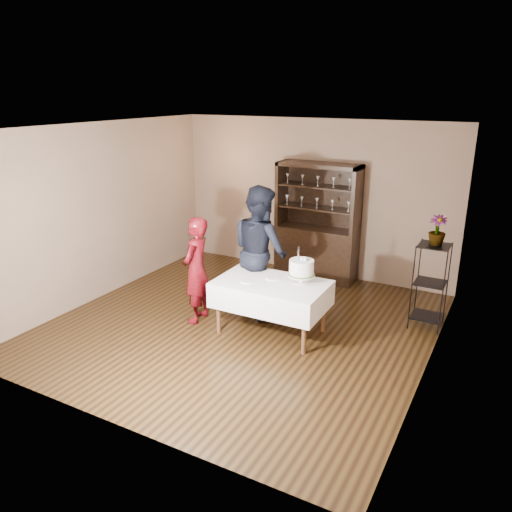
% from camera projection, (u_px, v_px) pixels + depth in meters
% --- Properties ---
extents(floor, '(5.00, 5.00, 0.00)m').
position_uv_depth(floor, '(242.00, 325.00, 7.03)').
color(floor, black).
rests_on(floor, ground).
extents(ceiling, '(5.00, 5.00, 0.00)m').
position_uv_depth(ceiling, '(240.00, 128.00, 6.17)').
color(ceiling, silver).
rests_on(ceiling, back_wall).
extents(back_wall, '(5.00, 0.02, 2.70)m').
position_uv_depth(back_wall, '(313.00, 198.00, 8.68)').
color(back_wall, brown).
rests_on(back_wall, floor).
extents(wall_left, '(0.02, 5.00, 2.70)m').
position_uv_depth(wall_left, '(102.00, 212.00, 7.73)').
color(wall_left, brown).
rests_on(wall_left, floor).
extents(wall_right, '(0.02, 5.00, 2.70)m').
position_uv_depth(wall_right, '(438.00, 262.00, 5.47)').
color(wall_right, brown).
rests_on(wall_right, floor).
extents(china_hutch, '(1.40, 0.48, 2.00)m').
position_uv_depth(china_hutch, '(317.00, 241.00, 8.60)').
color(china_hutch, black).
rests_on(china_hutch, floor).
extents(plant_etagere, '(0.42, 0.42, 1.20)m').
position_uv_depth(plant_etagere, '(430.00, 283.00, 6.79)').
color(plant_etagere, black).
rests_on(plant_etagere, floor).
extents(cake_table, '(1.48, 0.92, 0.73)m').
position_uv_depth(cake_table, '(271.00, 294.00, 6.65)').
color(cake_table, silver).
rests_on(cake_table, floor).
extents(woman, '(0.43, 0.60, 1.52)m').
position_uv_depth(woman, '(196.00, 270.00, 6.95)').
color(woman, black).
rests_on(woman, floor).
extents(man, '(1.16, 1.09, 1.90)m').
position_uv_depth(man, '(260.00, 250.00, 7.18)').
color(man, black).
rests_on(man, floor).
extents(cake, '(0.37, 0.37, 0.50)m').
position_uv_depth(cake, '(301.00, 269.00, 6.50)').
color(cake, white).
rests_on(cake, cake_table).
extents(plate_near, '(0.21, 0.21, 0.01)m').
position_uv_depth(plate_near, '(247.00, 281.00, 6.61)').
color(plate_near, white).
rests_on(plate_near, cake_table).
extents(plate_far, '(0.21, 0.21, 0.01)m').
position_uv_depth(plate_far, '(273.00, 278.00, 6.71)').
color(plate_far, white).
rests_on(plate_far, cake_table).
extents(potted_plant, '(0.24, 0.24, 0.40)m').
position_uv_depth(potted_plant, '(437.00, 230.00, 6.58)').
color(potted_plant, '#436D33').
rests_on(potted_plant, plant_etagere).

